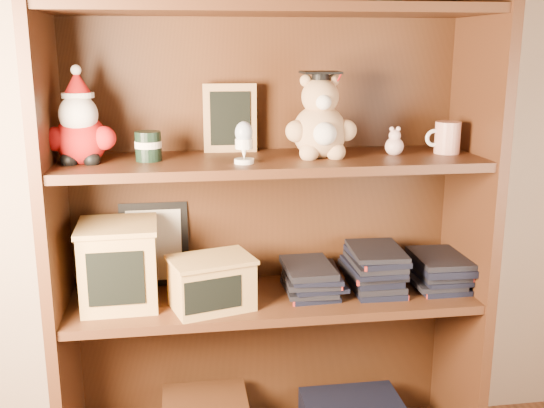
{
  "coord_description": "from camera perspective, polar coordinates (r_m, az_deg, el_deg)",
  "views": [
    {
      "loc": [
        -0.04,
        -0.39,
        1.25
      ],
      "look_at": [
        0.21,
        1.3,
        0.82
      ],
      "focal_mm": 42.0,
      "sensor_mm": 36.0,
      "label": 1
    }
  ],
  "objects": [
    {
      "name": "book_stack_right",
      "position": [
        1.96,
        14.5,
        -5.81
      ],
      "size": [
        0.14,
        0.2,
        0.1
      ],
      "color": "black",
      "rests_on": "shelf_lower"
    },
    {
      "name": "pink_figurine",
      "position": [
        1.81,
        10.91,
        5.32
      ],
      "size": [
        0.05,
        0.05,
        0.08
      ],
      "color": "beige",
      "rests_on": "shelf_upper"
    },
    {
      "name": "santa_plush",
      "position": [
        1.71,
        -16.85,
        6.63
      ],
      "size": [
        0.18,
        0.13,
        0.26
      ],
      "color": "#A50F0F",
      "rests_on": "shelf_upper"
    },
    {
      "name": "book_stack_mid",
      "position": [
        1.89,
        9.25,
        -5.75
      ],
      "size": [
        0.14,
        0.2,
        0.13
      ],
      "color": "black",
      "rests_on": "shelf_lower"
    },
    {
      "name": "grad_teddy_bear",
      "position": [
        1.74,
        4.34,
        7.16
      ],
      "size": [
        0.2,
        0.17,
        0.24
      ],
      "color": "tan",
      "rests_on": "shelf_upper"
    },
    {
      "name": "shelf_lower",
      "position": [
        1.85,
        -0.0,
        -8.52
      ],
      "size": [
        1.14,
        0.33,
        0.02
      ],
      "color": "#442513",
      "rests_on": "ground"
    },
    {
      "name": "pencils_box",
      "position": [
        1.74,
        -5.43,
        -7.03
      ],
      "size": [
        0.25,
        0.21,
        0.14
      ],
      "color": "tan",
      "rests_on": "shelf_lower"
    },
    {
      "name": "teachers_tin",
      "position": [
        1.71,
        -11.03,
        5.14
      ],
      "size": [
        0.07,
        0.07,
        0.08
      ],
      "color": "black",
      "rests_on": "shelf_upper"
    },
    {
      "name": "treats_box",
      "position": [
        1.79,
        -13.55,
        -5.23
      ],
      "size": [
        0.22,
        0.22,
        0.23
      ],
      "color": "tan",
      "rests_on": "shelf_lower"
    },
    {
      "name": "chalkboard_plaque",
      "position": [
        1.82,
        -3.79,
        7.59
      ],
      "size": [
        0.15,
        0.08,
        0.19
      ],
      "color": "#9E7547",
      "rests_on": "shelf_upper"
    },
    {
      "name": "egg_cup",
      "position": [
        1.64,
        -2.53,
        5.67
      ],
      "size": [
        0.05,
        0.05,
        0.11
      ],
      "color": "white",
      "rests_on": "shelf_upper"
    },
    {
      "name": "shelf_upper",
      "position": [
        1.74,
        -0.0,
        3.76
      ],
      "size": [
        1.14,
        0.33,
        0.02
      ],
      "color": "#442513",
      "rests_on": "ground"
    },
    {
      "name": "book_stack_left",
      "position": [
        1.85,
        3.58,
        -6.57
      ],
      "size": [
        0.14,
        0.2,
        0.1
      ],
      "color": "black",
      "rests_on": "shelf_lower"
    },
    {
      "name": "certificate_frame",
      "position": [
        1.92,
        -10.5,
        -3.58
      ],
      "size": [
        0.2,
        0.05,
        0.25
      ],
      "color": "black",
      "rests_on": "shelf_lower"
    },
    {
      "name": "bookcase",
      "position": [
        1.82,
        -0.31,
        -0.88
      ],
      "size": [
        1.2,
        0.35,
        1.6
      ],
      "color": "#442513",
      "rests_on": "ground"
    },
    {
      "name": "teacher_mug",
      "position": [
        1.87,
        15.39,
        5.76
      ],
      "size": [
        0.1,
        0.07,
        0.09
      ],
      "color": "silver",
      "rests_on": "shelf_upper"
    }
  ]
}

